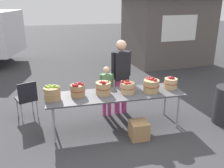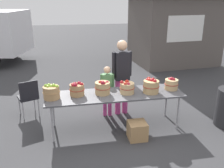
{
  "view_description": "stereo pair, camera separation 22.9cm",
  "coord_description": "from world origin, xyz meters",
  "px_view_note": "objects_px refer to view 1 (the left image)",
  "views": [
    {
      "loc": [
        -1.14,
        -4.41,
        2.57
      ],
      "look_at": [
        0.0,
        0.3,
        0.85
      ],
      "focal_mm": 39.77,
      "sensor_mm": 36.0,
      "label": 1
    },
    {
      "loc": [
        -0.91,
        -4.45,
        2.57
      ],
      "look_at": [
        0.0,
        0.3,
        0.85
      ],
      "focal_mm": 39.77,
      "sensor_mm": 36.0,
      "label": 2
    }
  ],
  "objects_px": {
    "apple_basket_red_0": "(78,90)",
    "folding_chair": "(27,97)",
    "market_table": "(116,95)",
    "child_customer": "(107,87)",
    "apple_basket_red_2": "(128,87)",
    "apple_basket_green_0": "(52,93)",
    "apple_basket_red_1": "(103,88)",
    "apple_basket_red_3": "(151,85)",
    "produce_crate": "(139,130)",
    "vendor_adult": "(121,72)",
    "apple_basket_red_4": "(171,83)"
  },
  "relations": [
    {
      "from": "apple_basket_red_0",
      "to": "folding_chair",
      "type": "xyz_separation_m",
      "value": [
        -1.03,
        0.8,
        -0.37
      ]
    },
    {
      "from": "market_table",
      "to": "child_customer",
      "type": "height_order",
      "value": "child_customer"
    },
    {
      "from": "apple_basket_red_2",
      "to": "folding_chair",
      "type": "xyz_separation_m",
      "value": [
        -2.01,
        0.88,
        -0.36
      ]
    },
    {
      "from": "apple_basket_green_0",
      "to": "apple_basket_red_2",
      "type": "distance_m",
      "value": 1.45
    },
    {
      "from": "market_table",
      "to": "apple_basket_red_1",
      "type": "bearing_deg",
      "value": 170.55
    },
    {
      "from": "apple_basket_green_0",
      "to": "apple_basket_red_3",
      "type": "relative_size",
      "value": 0.98
    },
    {
      "from": "folding_chair",
      "to": "apple_basket_red_0",
      "type": "bearing_deg",
      "value": 120.56
    },
    {
      "from": "folding_chair",
      "to": "apple_basket_red_3",
      "type": "bearing_deg",
      "value": 137.89
    },
    {
      "from": "apple_basket_red_2",
      "to": "produce_crate",
      "type": "height_order",
      "value": "apple_basket_red_2"
    },
    {
      "from": "vendor_adult",
      "to": "child_customer",
      "type": "xyz_separation_m",
      "value": [
        -0.34,
        -0.06,
        -0.32
      ]
    },
    {
      "from": "vendor_adult",
      "to": "folding_chair",
      "type": "distance_m",
      "value": 2.12
    },
    {
      "from": "apple_basket_green_0",
      "to": "apple_basket_red_2",
      "type": "bearing_deg",
      "value": -0.54
    },
    {
      "from": "apple_basket_red_4",
      "to": "folding_chair",
      "type": "height_order",
      "value": "apple_basket_red_4"
    },
    {
      "from": "apple_basket_red_2",
      "to": "folding_chair",
      "type": "height_order",
      "value": "apple_basket_red_2"
    },
    {
      "from": "apple_basket_green_0",
      "to": "apple_basket_red_0",
      "type": "height_order",
      "value": "apple_basket_green_0"
    },
    {
      "from": "apple_basket_green_0",
      "to": "apple_basket_red_0",
      "type": "relative_size",
      "value": 1.09
    },
    {
      "from": "apple_basket_red_0",
      "to": "vendor_adult",
      "type": "distance_m",
      "value": 1.18
    },
    {
      "from": "apple_basket_green_0",
      "to": "apple_basket_red_4",
      "type": "distance_m",
      "value": 2.41
    },
    {
      "from": "folding_chair",
      "to": "produce_crate",
      "type": "distance_m",
      "value": 2.53
    },
    {
      "from": "apple_basket_red_0",
      "to": "apple_basket_red_1",
      "type": "relative_size",
      "value": 0.95
    },
    {
      "from": "folding_chair",
      "to": "child_customer",
      "type": "bearing_deg",
      "value": 148.82
    },
    {
      "from": "vendor_adult",
      "to": "produce_crate",
      "type": "relative_size",
      "value": 5.02
    },
    {
      "from": "apple_basket_green_0",
      "to": "apple_basket_red_1",
      "type": "relative_size",
      "value": 1.04
    },
    {
      "from": "apple_basket_red_2",
      "to": "apple_basket_red_4",
      "type": "relative_size",
      "value": 1.04
    },
    {
      "from": "apple_basket_red_0",
      "to": "apple_basket_green_0",
      "type": "bearing_deg",
      "value": -172.44
    },
    {
      "from": "vendor_adult",
      "to": "apple_basket_red_4",
      "type": "bearing_deg",
      "value": 141.47
    },
    {
      "from": "apple_basket_red_4",
      "to": "produce_crate",
      "type": "height_order",
      "value": "apple_basket_red_4"
    },
    {
      "from": "apple_basket_green_0",
      "to": "folding_chair",
      "type": "relative_size",
      "value": 0.38
    },
    {
      "from": "apple_basket_green_0",
      "to": "produce_crate",
      "type": "distance_m",
      "value": 1.77
    },
    {
      "from": "market_table",
      "to": "apple_basket_red_1",
      "type": "relative_size",
      "value": 8.68
    },
    {
      "from": "apple_basket_red_1",
      "to": "apple_basket_red_3",
      "type": "height_order",
      "value": "apple_basket_red_3"
    },
    {
      "from": "market_table",
      "to": "apple_basket_red_3",
      "type": "xyz_separation_m",
      "value": [
        0.72,
        -0.07,
        0.17
      ]
    },
    {
      "from": "produce_crate",
      "to": "apple_basket_red_2",
      "type": "bearing_deg",
      "value": 101.26
    },
    {
      "from": "apple_basket_red_1",
      "to": "vendor_adult",
      "type": "distance_m",
      "value": 0.8
    },
    {
      "from": "produce_crate",
      "to": "child_customer",
      "type": "bearing_deg",
      "value": 110.01
    },
    {
      "from": "vendor_adult",
      "to": "apple_basket_red_1",
      "type": "bearing_deg",
      "value": 43.65
    },
    {
      "from": "apple_basket_green_0",
      "to": "produce_crate",
      "type": "bearing_deg",
      "value": -17.5
    },
    {
      "from": "market_table",
      "to": "apple_basket_red_2",
      "type": "bearing_deg",
      "value": -4.36
    },
    {
      "from": "market_table",
      "to": "apple_basket_red_2",
      "type": "relative_size",
      "value": 9.07
    },
    {
      "from": "apple_basket_red_3",
      "to": "apple_basket_red_4",
      "type": "distance_m",
      "value": 0.48
    },
    {
      "from": "apple_basket_red_1",
      "to": "produce_crate",
      "type": "bearing_deg",
      "value": -42.93
    },
    {
      "from": "apple_basket_red_1",
      "to": "vendor_adult",
      "type": "height_order",
      "value": "vendor_adult"
    },
    {
      "from": "apple_basket_red_4",
      "to": "apple_basket_red_3",
      "type": "bearing_deg",
      "value": -168.41
    },
    {
      "from": "apple_basket_red_0",
      "to": "apple_basket_red_4",
      "type": "distance_m",
      "value": 1.93
    },
    {
      "from": "child_customer",
      "to": "folding_chair",
      "type": "distance_m",
      "value": 1.75
    },
    {
      "from": "folding_chair",
      "to": "produce_crate",
      "type": "bearing_deg",
      "value": 125.6
    },
    {
      "from": "apple_basket_green_0",
      "to": "apple_basket_red_1",
      "type": "height_order",
      "value": "apple_basket_red_1"
    },
    {
      "from": "apple_basket_red_1",
      "to": "apple_basket_red_4",
      "type": "distance_m",
      "value": 1.43
    },
    {
      "from": "apple_basket_red_2",
      "to": "apple_basket_red_4",
      "type": "distance_m",
      "value": 0.95
    },
    {
      "from": "market_table",
      "to": "apple_basket_red_1",
      "type": "xyz_separation_m",
      "value": [
        -0.24,
        0.04,
        0.17
      ]
    }
  ]
}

